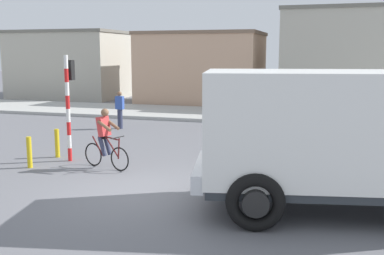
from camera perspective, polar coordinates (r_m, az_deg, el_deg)
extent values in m
plane|color=slate|center=(10.99, -6.90, -8.05)|extent=(120.00, 120.00, 0.00)
cube|color=#ADADA8|center=(23.85, 6.39, 1.54)|extent=(80.00, 5.00, 0.16)
cube|color=white|center=(9.74, 17.28, 0.22)|extent=(5.59, 3.47, 2.20)
cube|color=#2D3338|center=(9.98, 16.96, -6.49)|extent=(5.48, 3.40, 0.16)
cube|color=silver|center=(9.76, 1.21, -5.34)|extent=(0.70, 2.38, 0.36)
cube|color=black|center=(9.49, 2.15, 3.42)|extent=(0.53, 2.11, 0.70)
torus|color=black|center=(8.59, 7.89, -9.22)|extent=(1.13, 0.45, 1.10)
cylinder|color=black|center=(8.59, 7.89, -9.22)|extent=(0.54, 0.39, 0.50)
torus|color=black|center=(11.04, 7.38, -5.02)|extent=(1.13, 0.45, 1.10)
cylinder|color=black|center=(11.04, 7.38, -5.02)|extent=(0.54, 0.39, 0.50)
torus|color=black|center=(12.94, -8.97, -3.90)|extent=(0.66, 0.25, 0.68)
torus|color=black|center=(13.67, -12.16, -3.28)|extent=(0.66, 0.25, 0.68)
cylinder|color=#591E1E|center=(13.06, -10.14, -1.27)|extent=(0.58, 0.23, 0.09)
cylinder|color=#591E1E|center=(13.07, -9.92, -2.36)|extent=(0.50, 0.20, 0.57)
cylinder|color=#591E1E|center=(13.47, -11.61, -2.28)|extent=(0.43, 0.18, 0.57)
cylinder|color=#591E1E|center=(12.89, -9.09, -2.61)|extent=(0.10, 0.07, 0.59)
cylinder|color=black|center=(12.85, -9.20, -1.22)|extent=(0.18, 0.48, 0.03)
cube|color=black|center=(13.28, -11.04, -1.24)|extent=(0.27, 0.19, 0.06)
cube|color=#D13838|center=(13.19, -10.94, 0.15)|extent=(0.38, 0.40, 0.59)
sphere|color=brown|center=(13.08, -10.78, 1.85)|extent=(0.22, 0.22, 0.22)
cylinder|color=#2D334C|center=(13.33, -10.47, -2.19)|extent=(0.33, 0.21, 0.57)
cylinder|color=brown|center=(13.15, -9.84, 0.37)|extent=(0.49, 0.24, 0.29)
cylinder|color=#2D334C|center=(13.20, -11.08, -2.32)|extent=(0.33, 0.21, 0.57)
cylinder|color=brown|center=(12.93, -10.83, 0.19)|extent=(0.49, 0.24, 0.29)
cylinder|color=red|center=(14.50, -14.92, -3.25)|extent=(0.12, 0.12, 0.40)
cylinder|color=white|center=(14.42, -14.99, -1.69)|extent=(0.12, 0.12, 0.40)
cylinder|color=red|center=(14.35, -15.06, -0.12)|extent=(0.12, 0.12, 0.40)
cylinder|color=white|center=(14.29, -15.12, 1.46)|extent=(0.12, 0.12, 0.40)
cylinder|color=red|center=(14.24, -15.19, 3.05)|extent=(0.12, 0.12, 0.40)
cylinder|color=white|center=(14.21, -15.26, 4.66)|extent=(0.12, 0.12, 0.40)
cylinder|color=red|center=(14.18, -15.33, 6.27)|extent=(0.12, 0.12, 0.40)
cylinder|color=white|center=(14.17, -15.40, 7.88)|extent=(0.12, 0.12, 0.40)
cube|color=black|center=(14.33, -14.97, 6.91)|extent=(0.24, 0.20, 0.60)
sphere|color=orange|center=(14.43, -14.72, 6.93)|extent=(0.14, 0.14, 0.14)
cylinder|color=black|center=(18.65, 21.34, -0.52)|extent=(0.62, 0.30, 0.60)
cylinder|color=#2D334C|center=(20.18, -8.93, 1.07)|extent=(0.22, 0.22, 0.85)
cube|color=#3351A8|center=(20.10, -8.98, 3.06)|extent=(0.34, 0.22, 0.56)
sphere|color=brown|center=(20.06, -9.00, 4.17)|extent=(0.20, 0.20, 0.20)
cylinder|color=gold|center=(13.93, -19.55, -2.92)|extent=(0.14, 0.14, 0.90)
cylinder|color=gold|center=(15.05, -16.41, -1.88)|extent=(0.14, 0.14, 0.90)
cube|color=#B2AD9E|center=(35.99, -13.97, 7.48)|extent=(7.75, 7.45, 4.63)
cube|color=slate|center=(36.01, -14.12, 11.32)|extent=(7.91, 7.60, 0.20)
cube|color=tan|center=(29.84, 1.25, 7.19)|extent=(7.46, 5.43, 4.37)
cube|color=#775E4C|center=(29.84, 1.26, 11.57)|extent=(7.61, 5.54, 0.20)
cube|color=#B2AD9E|center=(29.16, 18.76, 7.88)|extent=(7.44, 6.26, 5.61)
cube|color=slate|center=(29.26, 19.06, 13.57)|extent=(7.59, 6.38, 0.20)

